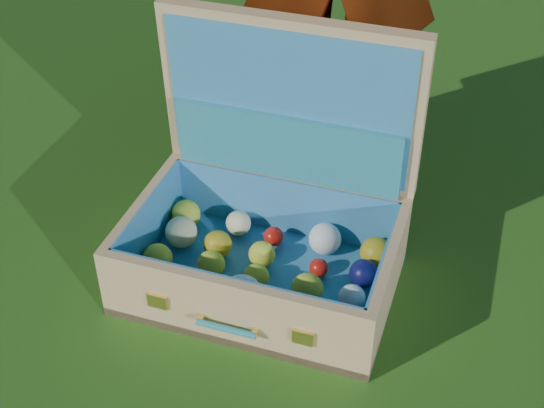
# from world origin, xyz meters

# --- Properties ---
(ground) EXTENTS (60.00, 60.00, 0.00)m
(ground) POSITION_xyz_m (0.00, 0.00, 0.00)
(ground) COLOR #215114
(ground) RESTS_ON ground
(suitcase) EXTENTS (0.68, 0.52, 0.66)m
(suitcase) POSITION_xyz_m (0.11, 0.19, 0.19)
(suitcase) COLOR tan
(suitcase) RESTS_ON ground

